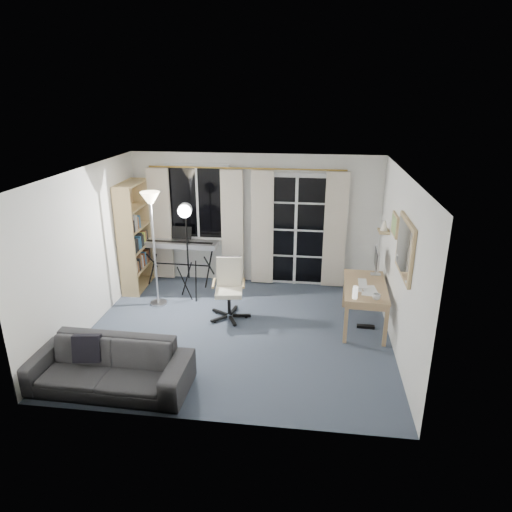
{
  "coord_description": "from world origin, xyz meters",
  "views": [
    {
      "loc": [
        1.05,
        -5.99,
        3.42
      ],
      "look_at": [
        0.23,
        0.35,
        1.1
      ],
      "focal_mm": 32.0,
      "sensor_mm": 36.0,
      "label": 1
    }
  ],
  "objects": [
    {
      "name": "desk",
      "position": [
        1.88,
        0.47,
        0.59
      ],
      "size": [
        0.68,
        1.27,
        0.67
      ],
      "rotation": [
        0.0,
        0.0,
        -0.04
      ],
      "color": "tan",
      "rests_on": "floor"
    },
    {
      "name": "wall_mirror",
      "position": [
        2.22,
        -0.35,
        1.55
      ],
      "size": [
        0.04,
        0.94,
        0.74
      ],
      "color": "tan",
      "rests_on": "floor"
    },
    {
      "name": "desk_clutter",
      "position": [
        1.82,
        0.25,
        0.52
      ],
      "size": [
        0.41,
        0.75,
        0.85
      ],
      "rotation": [
        0.0,
        0.0,
        -0.04
      ],
      "color": "white",
      "rests_on": "desk"
    },
    {
      "name": "mug",
      "position": [
        1.98,
        -0.03,
        0.72
      ],
      "size": [
        0.11,
        0.09,
        0.11
      ],
      "primitive_type": "imported",
      "rotation": [
        0.0,
        0.0,
        -0.04
      ],
      "color": "silver",
      "rests_on": "desk"
    },
    {
      "name": "office_chair",
      "position": [
        -0.22,
        0.54,
        0.56
      ],
      "size": [
        0.65,
        0.66,
        0.96
      ],
      "rotation": [
        0.0,
        0.0,
        0.14
      ],
      "color": "black",
      "rests_on": "floor"
    },
    {
      "name": "framed_print",
      "position": [
        2.23,
        0.55,
        1.6
      ],
      "size": [
        0.03,
        0.42,
        0.32
      ],
      "color": "tan",
      "rests_on": "floor"
    },
    {
      "name": "monitor",
      "position": [
        2.08,
        0.92,
        0.92
      ],
      "size": [
        0.16,
        0.48,
        0.42
      ],
      "rotation": [
        0.0,
        0.0,
        -0.04
      ],
      "color": "silver",
      "rests_on": "desk"
    },
    {
      "name": "curtains",
      "position": [
        -0.14,
        1.88,
        1.09
      ],
      "size": [
        3.6,
        0.07,
        2.13
      ],
      "color": "gold",
      "rests_on": "floor"
    },
    {
      "name": "window",
      "position": [
        -1.05,
        1.97,
        1.5
      ],
      "size": [
        1.2,
        0.08,
        1.4
      ],
      "color": "white",
      "rests_on": "floor"
    },
    {
      "name": "french_door",
      "position": [
        0.75,
        1.97,
        1.03
      ],
      "size": [
        1.32,
        0.09,
        2.11
      ],
      "color": "white",
      "rests_on": "floor"
    },
    {
      "name": "bookshelf",
      "position": [
        -2.12,
        1.4,
        0.93
      ],
      "size": [
        0.34,
        0.92,
        1.95
      ],
      "rotation": [
        0.0,
        0.0,
        0.04
      ],
      "color": "tan",
      "rests_on": "floor"
    },
    {
      "name": "keyboard_piano",
      "position": [
        -1.34,
        1.7,
        0.76
      ],
      "size": [
        1.39,
        0.69,
        1.0
      ],
      "rotation": [
        0.0,
        0.0,
        -0.02
      ],
      "color": "black",
      "rests_on": "floor"
    },
    {
      "name": "torchiere_lamp",
      "position": [
        -1.5,
        0.77,
        1.56
      ],
      "size": [
        0.38,
        0.38,
        1.93
      ],
      "rotation": [
        0.0,
        0.0,
        0.26
      ],
      "color": "#B2B2B7",
      "rests_on": "floor"
    },
    {
      "name": "sofa",
      "position": [
        -1.34,
        -1.55,
        0.39
      ],
      "size": [
        2.01,
        0.63,
        0.78
      ],
      "rotation": [
        0.0,
        0.0,
        -0.02
      ],
      "color": "#2A2A2C",
      "rests_on": "floor"
    },
    {
      "name": "studio_light",
      "position": [
        -1.01,
        0.99,
        1.41
      ],
      "size": [
        0.35,
        0.35,
        1.75
      ],
      "rotation": [
        0.0,
        0.0,
        0.16
      ],
      "color": "black",
      "rests_on": "floor"
    },
    {
      "name": "floor",
      "position": [
        0.0,
        0.0,
        -0.01
      ],
      "size": [
        4.5,
        4.0,
        0.02
      ],
      "primitive_type": "cube",
      "color": "#3C4558",
      "rests_on": "ground"
    },
    {
      "name": "wall_shelf",
      "position": [
        2.16,
        1.05,
        1.41
      ],
      "size": [
        0.16,
        0.3,
        0.18
      ],
      "color": "tan",
      "rests_on": "floor"
    }
  ]
}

